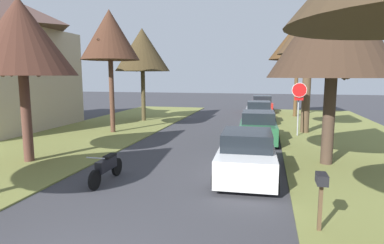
% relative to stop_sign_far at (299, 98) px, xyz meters
% --- Properties ---
extents(stop_sign_far, '(0.81, 0.36, 2.97)m').
position_rel_stop_sign_far_xyz_m(stop_sign_far, '(0.00, 0.00, 0.00)').
color(stop_sign_far, '#9EA0A5').
rests_on(stop_sign_far, grass_verge_right).
extents(street_tree_right_mid_a, '(4.71, 4.71, 6.96)m').
position_rel_stop_sign_far_xyz_m(street_tree_right_mid_a, '(0.56, -5.90, 2.94)').
color(street_tree_right_mid_a, '#463529').
rests_on(street_tree_right_mid_a, grass_verge_right).
extents(street_tree_right_mid_b, '(3.52, 3.52, 7.21)m').
position_rel_stop_sign_far_xyz_m(street_tree_right_mid_b, '(0.50, 1.21, 3.65)').
color(street_tree_right_mid_b, brown).
rests_on(street_tree_right_mid_b, grass_verge_right).
extents(street_tree_right_far, '(4.60, 4.60, 7.76)m').
position_rel_stop_sign_far_xyz_m(street_tree_right_far, '(0.57, 9.12, 4.05)').
color(street_tree_right_far, brown).
rests_on(street_tree_right_far, grass_verge_right).
extents(street_tree_left_mid_a, '(4.04, 4.04, 6.26)m').
position_rel_stop_sign_far_xyz_m(street_tree_left_mid_a, '(-10.84, -8.16, 2.63)').
color(street_tree_left_mid_a, brown).
rests_on(street_tree_left_mid_a, grass_verge_left).
extents(street_tree_left_mid_b, '(3.37, 3.37, 7.12)m').
position_rel_stop_sign_far_xyz_m(street_tree_left_mid_b, '(-10.70, -1.30, 3.51)').
color(street_tree_left_mid_b, brown).
rests_on(street_tree_left_mid_b, grass_verge_left).
extents(street_tree_left_far, '(4.02, 4.02, 6.80)m').
position_rel_stop_sign_far_xyz_m(street_tree_left_far, '(-10.78, 3.88, 3.08)').
color(street_tree_left_far, '#4B4027').
rests_on(street_tree_left_far, grass_verge_left).
extents(parked_sedan_white, '(2.08, 4.46, 1.57)m').
position_rel_stop_sign_far_xyz_m(parked_sedan_white, '(-2.34, -7.94, -1.47)').
color(parked_sedan_white, white).
rests_on(parked_sedan_white, ground).
extents(parked_sedan_green, '(2.08, 4.46, 1.57)m').
position_rel_stop_sign_far_xyz_m(parked_sedan_green, '(-2.15, -1.80, -1.47)').
color(parked_sedan_green, '#28663D').
rests_on(parked_sedan_green, ground).
extents(parked_sedan_silver, '(2.08, 4.46, 1.57)m').
position_rel_stop_sign_far_xyz_m(parked_sedan_silver, '(-2.30, 5.10, -1.47)').
color(parked_sedan_silver, '#BCBCC1').
rests_on(parked_sedan_silver, ground).
extents(parked_sedan_red, '(2.08, 4.46, 1.57)m').
position_rel_stop_sign_far_xyz_m(parked_sedan_red, '(-2.18, 11.93, -1.47)').
color(parked_sedan_red, red).
rests_on(parked_sedan_red, ground).
extents(parked_motorcycle, '(0.60, 2.05, 0.97)m').
position_rel_stop_sign_far_xyz_m(parked_motorcycle, '(-6.68, -9.65, -1.71)').
color(parked_motorcycle, black).
rests_on(parked_motorcycle, ground).
extents(curbside_mailbox, '(0.22, 0.44, 1.27)m').
position_rel_stop_sign_far_xyz_m(curbside_mailbox, '(-0.53, -11.69, -1.13)').
color(curbside_mailbox, brown).
rests_on(curbside_mailbox, grass_verge_right).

